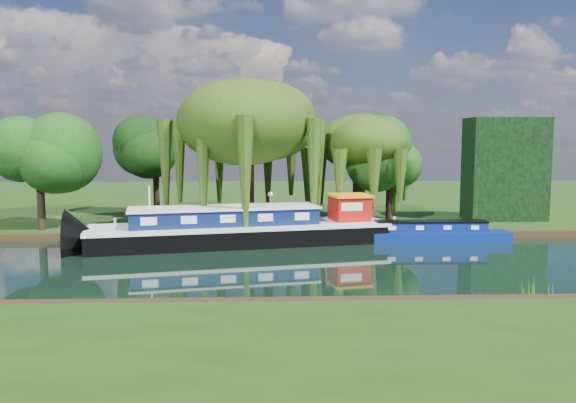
{
  "coord_description": "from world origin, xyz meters",
  "views": [
    {
      "loc": [
        0.21,
        -29.45,
        6.45
      ],
      "look_at": [
        1.58,
        5.76,
        2.8
      ],
      "focal_mm": 35.0,
      "sensor_mm": 36.0,
      "label": 1
    }
  ],
  "objects": [
    {
      "name": "tree_far_left",
      "position": [
        -15.52,
        10.09,
        5.84
      ],
      "size": [
        4.88,
        4.88,
        7.87
      ],
      "color": "black",
      "rests_on": "far_bank"
    },
    {
      "name": "tree_far_right",
      "position": [
        9.64,
        13.12,
        5.24
      ],
      "size": [
        4.24,
        4.24,
        6.94
      ],
      "color": "black",
      "rests_on": "far_bank"
    },
    {
      "name": "willow_left",
      "position": [
        -1.02,
        10.93,
        7.75
      ],
      "size": [
        8.39,
        8.39,
        10.06
      ],
      "color": "black",
      "rests_on": "far_bank"
    },
    {
      "name": "ground",
      "position": [
        0.0,
        0.0,
        0.0
      ],
      "size": [
        120.0,
        120.0,
        0.0
      ],
      "primitive_type": "plane",
      "color": "black"
    },
    {
      "name": "willow_right",
      "position": [
        7.18,
        13.13,
        5.86
      ],
      "size": [
        6.08,
        6.08,
        7.41
      ],
      "color": "black",
      "rests_on": "far_bank"
    },
    {
      "name": "reeds_near",
      "position": [
        6.87,
        -7.57,
        0.55
      ],
      "size": [
        33.7,
        1.5,
        1.1
      ],
      "color": "#1E4211",
      "rests_on": "ground"
    },
    {
      "name": "lamppost",
      "position": [
        0.5,
        10.5,
        2.42
      ],
      "size": [
        0.36,
        0.36,
        2.56
      ],
      "color": "silver",
      "rests_on": "far_bank"
    },
    {
      "name": "mooring_posts",
      "position": [
        -0.5,
        8.4,
        0.95
      ],
      "size": [
        19.16,
        0.16,
        1.0
      ],
      "color": "silver",
      "rests_on": "far_bank"
    },
    {
      "name": "dutch_barge",
      "position": [
        -1.26,
        6.29,
        0.99
      ],
      "size": [
        19.47,
        7.99,
        4.01
      ],
      "rotation": [
        0.0,
        0.0,
        0.2
      ],
      "color": "black",
      "rests_on": "ground"
    },
    {
      "name": "far_bank",
      "position": [
        0.0,
        34.0,
        0.23
      ],
      "size": [
        120.0,
        52.0,
        0.45
      ],
      "primitive_type": "cube",
      "color": "black",
      "rests_on": "ground"
    },
    {
      "name": "white_cruiser",
      "position": [
        14.47,
        7.3,
        0.0
      ],
      "size": [
        2.35,
        2.12,
        1.08
      ],
      "primitive_type": "imported",
      "rotation": [
        0.0,
        0.0,
        1.39
      ],
      "color": "silver",
      "rests_on": "ground"
    },
    {
      "name": "tree_far_mid",
      "position": [
        -9.19,
        18.72,
        5.72
      ],
      "size": [
        4.66,
        4.66,
        7.63
      ],
      "color": "black",
      "rests_on": "far_bank"
    },
    {
      "name": "conifer_hedge",
      "position": [
        19.0,
        14.0,
        4.45
      ],
      "size": [
        6.0,
        3.0,
        8.0
      ],
      "primitive_type": "cube",
      "color": "black",
      "rests_on": "far_bank"
    },
    {
      "name": "narrowboat",
      "position": [
        11.03,
        6.69,
        0.54
      ],
      "size": [
        10.31,
        1.78,
        1.5
      ],
      "rotation": [
        0.0,
        0.0,
        -0.01
      ],
      "color": "navy",
      "rests_on": "ground"
    }
  ]
}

